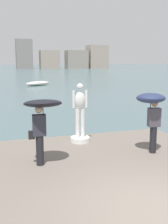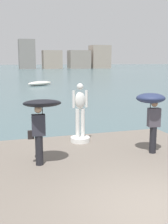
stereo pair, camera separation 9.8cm
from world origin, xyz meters
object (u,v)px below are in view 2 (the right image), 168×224
at_px(statue_white_figure, 80,120).
at_px(onlooker_left, 41,112).
at_px(boat_far, 40,83).
at_px(onlooker_right, 151,106).

height_order(statue_white_figure, onlooker_left, statue_white_figure).
bearing_deg(onlooker_left, boat_far, 81.51).
bearing_deg(boat_far, onlooker_right, -92.08).
bearing_deg(onlooker_right, statue_white_figure, 133.57).
bearing_deg(boat_far, statue_white_figure, -95.73).
xyz_separation_m(statue_white_figure, boat_far, (2.94, 29.30, -0.93)).
relative_size(statue_white_figure, onlooker_right, 1.10).
distance_m(onlooker_left, onlooker_right, 3.53).
bearing_deg(statue_white_figure, onlooker_right, -46.43).
height_order(onlooker_left, boat_far, onlooker_left).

